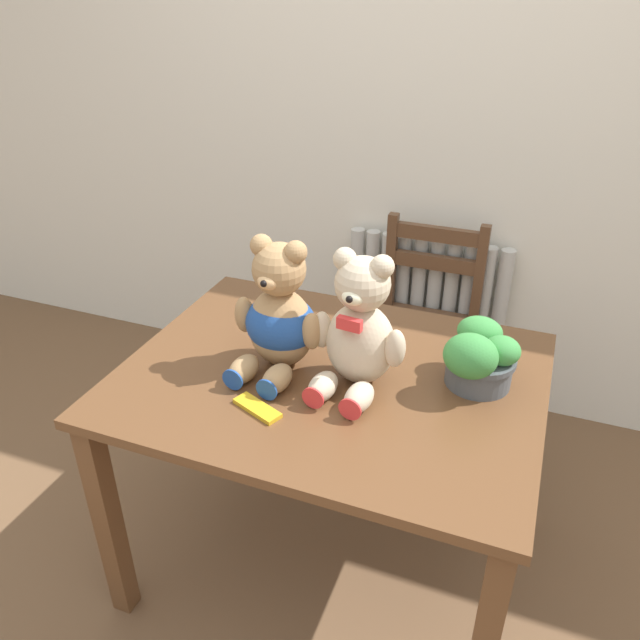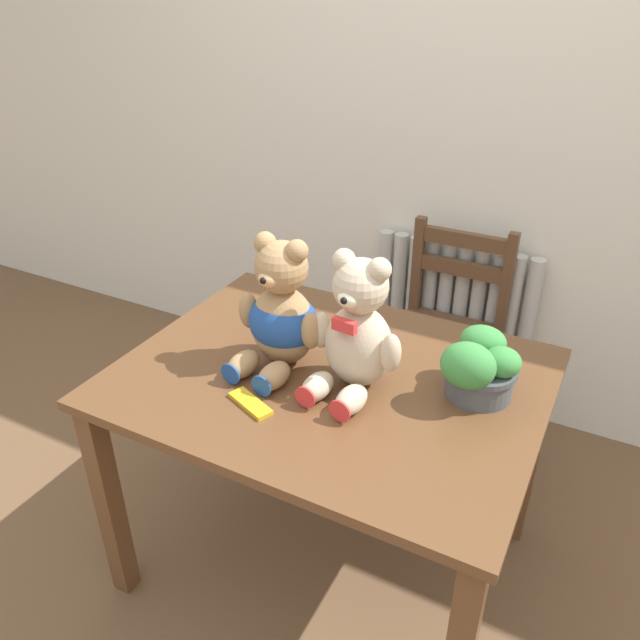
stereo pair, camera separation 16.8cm
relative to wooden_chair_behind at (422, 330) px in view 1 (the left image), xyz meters
name	(u,v)px [view 1 (the left image)]	position (x,y,z in m)	size (l,w,h in m)	color
wall_back	(433,102)	(-0.09, 0.28, 0.85)	(8.00, 0.04, 2.60)	silver
radiator	(423,326)	(-0.04, 0.21, -0.10)	(0.71, 0.10, 0.77)	beige
dining_table	(331,404)	(-0.09, -0.84, 0.19)	(1.17, 0.90, 0.76)	brown
wooden_chair_behind	(422,330)	(0.00, 0.00, 0.00)	(0.41, 0.45, 0.88)	brown
teddy_bear_left	(279,317)	(-0.24, -0.85, 0.46)	(0.27, 0.28, 0.39)	tan
teddy_bear_right	(359,330)	(-0.01, -0.85, 0.47)	(0.27, 0.28, 0.38)	beige
potted_plant	(479,357)	(0.30, -0.75, 0.39)	(0.20, 0.24, 0.18)	#4C5156
chocolate_bar	(257,408)	(-0.21, -1.07, 0.31)	(0.14, 0.05, 0.01)	gold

